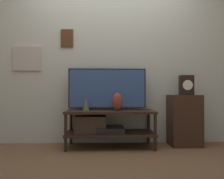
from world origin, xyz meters
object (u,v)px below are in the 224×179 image
object	(u,v)px
television	(107,89)
vase_urn_stoneware	(117,102)
vase_slim_bronze	(86,104)
mantel_clock	(186,85)

from	to	relation	value
television	vase_urn_stoneware	xyz separation A→B (m)	(0.13, -0.15, -0.18)
television	vase_urn_stoneware	bearing A→B (deg)	-47.72
television	vase_slim_bronze	distance (m)	0.37
television	mantel_clock	world-z (taller)	television
vase_slim_bronze	mantel_clock	size ratio (longest dim) A/B	0.66
vase_urn_stoneware	mantel_clock	size ratio (longest dim) A/B	0.86
television	vase_slim_bronze	world-z (taller)	television
vase_slim_bronze	vase_urn_stoneware	distance (m)	0.42
vase_slim_bronze	mantel_clock	distance (m)	1.41
television	vase_urn_stoneware	world-z (taller)	television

